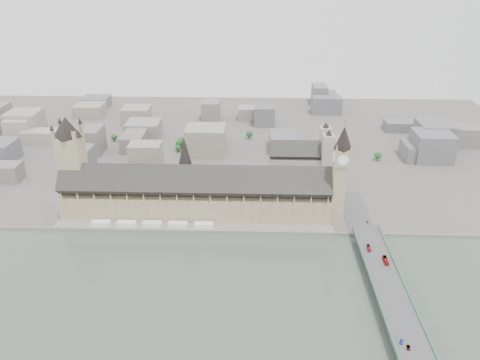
{
  "coord_description": "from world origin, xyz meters",
  "views": [
    {
      "loc": [
        57.46,
        -390.87,
        238.42
      ],
      "look_at": [
        43.39,
        34.37,
        32.41
      ],
      "focal_mm": 35.0,
      "sensor_mm": 36.0,
      "label": 1
    }
  ],
  "objects_px": {
    "elizabeth_tower": "(341,169)",
    "westminster_abbey": "(301,163)",
    "car_grey": "(408,348)",
    "westminster_bridge": "(384,280)",
    "red_bus_south": "(386,260)",
    "victoria_tower": "(72,160)",
    "red_bus_north": "(369,248)",
    "car_approach": "(367,222)",
    "palace_of_westminster": "(196,195)",
    "car_blue": "(401,342)"
  },
  "relations": [
    {
      "from": "westminster_bridge",
      "to": "car_approach",
      "type": "height_order",
      "value": "car_approach"
    },
    {
      "from": "red_bus_north",
      "to": "palace_of_westminster",
      "type": "bearing_deg",
      "value": 159.34
    },
    {
      "from": "palace_of_westminster",
      "to": "westminster_bridge",
      "type": "relative_size",
      "value": 0.82
    },
    {
      "from": "car_blue",
      "to": "westminster_abbey",
      "type": "bearing_deg",
      "value": 124.48
    },
    {
      "from": "elizabeth_tower",
      "to": "red_bus_north",
      "type": "height_order",
      "value": "elizabeth_tower"
    },
    {
      "from": "westminster_bridge",
      "to": "red_bus_south",
      "type": "distance_m",
      "value": 18.77
    },
    {
      "from": "victoria_tower",
      "to": "red_bus_south",
      "type": "bearing_deg",
      "value": -18.51
    },
    {
      "from": "victoria_tower",
      "to": "red_bus_south",
      "type": "xyz_separation_m",
      "value": [
        288.59,
        -96.61,
        -43.3
      ]
    },
    {
      "from": "westminster_abbey",
      "to": "car_blue",
      "type": "bearing_deg",
      "value": -80.16
    },
    {
      "from": "victoria_tower",
      "to": "car_blue",
      "type": "height_order",
      "value": "victoria_tower"
    },
    {
      "from": "westminster_bridge",
      "to": "elizabeth_tower",
      "type": "bearing_deg",
      "value": 104.11
    },
    {
      "from": "westminster_abbey",
      "to": "car_blue",
      "type": "xyz_separation_m",
      "value": [
        44.16,
        -254.63,
        -14.03
      ]
    },
    {
      "from": "victoria_tower",
      "to": "westminster_bridge",
      "type": "height_order",
      "value": "victoria_tower"
    },
    {
      "from": "car_blue",
      "to": "car_approach",
      "type": "xyz_separation_m",
      "value": [
        9.93,
        151.61,
        -0.13
      ]
    },
    {
      "from": "car_grey",
      "to": "westminster_bridge",
      "type": "bearing_deg",
      "value": 102.05
    },
    {
      "from": "victoria_tower",
      "to": "westminster_bridge",
      "type": "relative_size",
      "value": 0.31
    },
    {
      "from": "palace_of_westminster",
      "to": "car_grey",
      "type": "bearing_deg",
      "value": -49.34
    },
    {
      "from": "westminster_abbey",
      "to": "red_bus_north",
      "type": "bearing_deg",
      "value": -72.74
    },
    {
      "from": "elizabeth_tower",
      "to": "westminster_abbey",
      "type": "height_order",
      "value": "elizabeth_tower"
    },
    {
      "from": "elizabeth_tower",
      "to": "westminster_bridge",
      "type": "distance_m",
      "value": 111.81
    },
    {
      "from": "elizabeth_tower",
      "to": "car_blue",
      "type": "bearing_deg",
      "value": -84.18
    },
    {
      "from": "westminster_abbey",
      "to": "red_bus_south",
      "type": "bearing_deg",
      "value": -71.42
    },
    {
      "from": "palace_of_westminster",
      "to": "car_approach",
      "type": "relative_size",
      "value": 57.38
    },
    {
      "from": "elizabeth_tower",
      "to": "car_grey",
      "type": "height_order",
      "value": "elizabeth_tower"
    },
    {
      "from": "red_bus_north",
      "to": "car_grey",
      "type": "bearing_deg",
      "value": -85.2
    },
    {
      "from": "westminster_abbey",
      "to": "red_bus_south",
      "type": "height_order",
      "value": "westminster_abbey"
    },
    {
      "from": "car_grey",
      "to": "car_approach",
      "type": "relative_size",
      "value": 1.05
    },
    {
      "from": "elizabeth_tower",
      "to": "car_approach",
      "type": "xyz_separation_m",
      "value": [
        27.01,
        -16.01,
        -47.17
      ]
    },
    {
      "from": "red_bus_north",
      "to": "car_grey",
      "type": "height_order",
      "value": "red_bus_north"
    },
    {
      "from": "westminster_bridge",
      "to": "red_bus_south",
      "type": "bearing_deg",
      "value": 74.79
    },
    {
      "from": "elizabeth_tower",
      "to": "car_approach",
      "type": "distance_m",
      "value": 56.66
    },
    {
      "from": "westminster_abbey",
      "to": "car_blue",
      "type": "distance_m",
      "value": 258.81
    },
    {
      "from": "car_grey",
      "to": "car_blue",
      "type": "bearing_deg",
      "value": 137.4
    },
    {
      "from": "red_bus_north",
      "to": "red_bus_south",
      "type": "bearing_deg",
      "value": -57.44
    },
    {
      "from": "victoria_tower",
      "to": "red_bus_north",
      "type": "height_order",
      "value": "victoria_tower"
    },
    {
      "from": "westminster_abbey",
      "to": "car_approach",
      "type": "height_order",
      "value": "westminster_abbey"
    },
    {
      "from": "westminster_bridge",
      "to": "car_approach",
      "type": "bearing_deg",
      "value": 87.83
    },
    {
      "from": "victoria_tower",
      "to": "car_approach",
      "type": "relative_size",
      "value": 21.65
    },
    {
      "from": "red_bus_north",
      "to": "car_grey",
      "type": "xyz_separation_m",
      "value": [
        1.43,
        -112.0,
        -0.67
      ]
    },
    {
      "from": "red_bus_south",
      "to": "car_approach",
      "type": "relative_size",
      "value": 2.57
    },
    {
      "from": "victoria_tower",
      "to": "westminster_bridge",
      "type": "bearing_deg",
      "value": -21.78
    },
    {
      "from": "car_blue",
      "to": "victoria_tower",
      "type": "bearing_deg",
      "value": 170.82
    },
    {
      "from": "victoria_tower",
      "to": "red_bus_south",
      "type": "distance_m",
      "value": 307.4
    },
    {
      "from": "car_blue",
      "to": "car_approach",
      "type": "distance_m",
      "value": 151.94
    },
    {
      "from": "westminster_bridge",
      "to": "car_approach",
      "type": "xyz_separation_m",
      "value": [
        3.01,
        79.49,
        5.8
      ]
    },
    {
      "from": "palace_of_westminster",
      "to": "car_grey",
      "type": "distance_m",
      "value": 243.09
    },
    {
      "from": "elizabeth_tower",
      "to": "car_grey",
      "type": "bearing_deg",
      "value": -83.32
    },
    {
      "from": "westminster_bridge",
      "to": "car_grey",
      "type": "relative_size",
      "value": 67.19
    },
    {
      "from": "victoria_tower",
      "to": "westminster_abbey",
      "type": "bearing_deg",
      "value": 16.5
    },
    {
      "from": "westminster_abbey",
      "to": "red_bus_north",
      "type": "relative_size",
      "value": 7.08
    }
  ]
}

